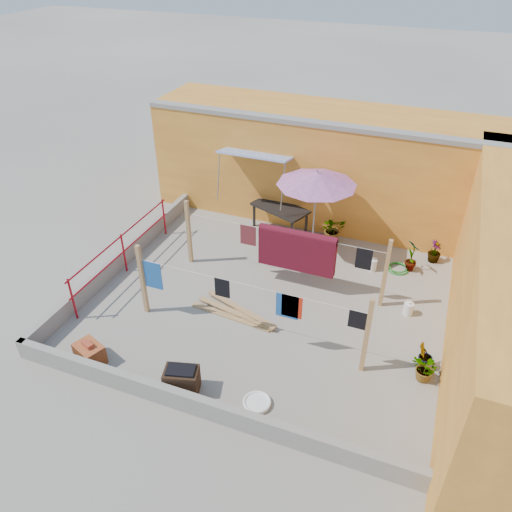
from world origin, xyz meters
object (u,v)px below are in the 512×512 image
patio_umbrella (317,179)px  water_jug_a (408,309)px  brazier (182,380)px  water_jug_b (372,265)px  brick_stack (90,353)px  outdoor_table (280,209)px  green_hose (398,268)px  plant_back_a (333,229)px  white_basin (257,403)px

patio_umbrella → water_jug_a: (2.77, -1.67, -2.05)m
brazier → water_jug_b: (2.64, 5.36, -0.12)m
brazier → water_jug_b: size_ratio=2.02×
patio_umbrella → brick_stack: patio_umbrella is taller
outdoor_table → water_jug_a: outdoor_table is taller
green_hose → plant_back_a: bearing=158.4°
patio_umbrella → brazier: 5.97m
outdoor_table → plant_back_a: (1.57, 0.00, -0.32)m
brick_stack → brazier: bearing=0.0°
outdoor_table → water_jug_b: (2.89, -1.04, -0.53)m
brazier → plant_back_a: 6.54m
brazier → water_jug_a: bearing=46.2°
plant_back_a → white_basin: bearing=-88.8°
brazier → green_hose: bearing=59.8°
outdoor_table → plant_back_a: outdoor_table is taller
water_jug_a → green_hose: bearing=105.0°
white_basin → water_jug_a: bearing=58.2°
water_jug_b → water_jug_a: bearing=-53.3°
brick_stack → water_jug_b: brick_stack is taller
outdoor_table → brazier: 6.42m
outdoor_table → white_basin: 6.46m
brazier → patio_umbrella: bearing=80.2°
patio_umbrella → plant_back_a: bearing=66.8°
brick_stack → plant_back_a: 7.27m
brick_stack → brazier: (2.12, 0.00, 0.06)m
white_basin → outdoor_table: bearing=105.4°
brick_stack → green_hose: size_ratio=1.25×
white_basin → water_jug_a: (2.29, 3.69, 0.11)m
brazier → white_basin: size_ratio=1.37×
brick_stack → white_basin: 3.58m
brazier → plant_back_a: (1.32, 6.40, 0.08)m
water_jug_b → plant_back_a: size_ratio=0.50×
water_jug_b → brazier: bearing=-116.2°
white_basin → green_hose: bearing=71.4°
water_jug_a → water_jug_b: (-1.09, 1.47, 0.01)m
patio_umbrella → brick_stack: size_ratio=3.48×
green_hose → plant_back_a: plant_back_a is taller
water_jug_b → green_hose: size_ratio=0.65×
outdoor_table → white_basin: outdoor_table is taller
water_jug_b → white_basin: bearing=-103.0°
water_jug_b → plant_back_a: 1.69m
water_jug_a → brazier: bearing=-133.8°
patio_umbrella → water_jug_b: size_ratio=6.74×
outdoor_table → brick_stack: outdoor_table is taller
outdoor_table → water_jug_a: size_ratio=5.16×
brazier → green_hose: (3.27, 5.63, -0.24)m
brick_stack → patio_umbrella: bearing=61.0°
outdoor_table → water_jug_a: (3.99, -2.51, -0.53)m
water_jug_a → green_hose: water_jug_a is taller
white_basin → green_hose: 5.72m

